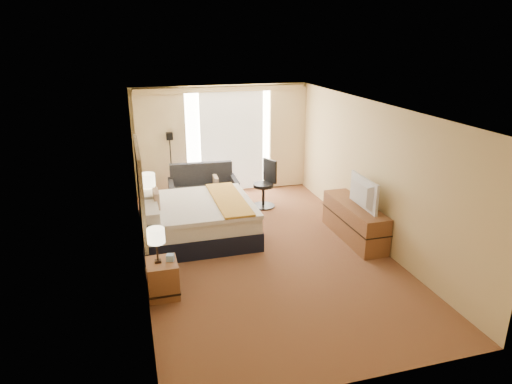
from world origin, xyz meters
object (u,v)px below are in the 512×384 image
object	(u,v)px
lamp_left	(156,236)
loveseat	(204,193)
nightstand_left	(163,278)
desk_chair	(265,186)
nightstand_right	(152,217)
lamp_right	(147,181)
television	(359,193)
media_dresser	(354,221)
bed	(197,219)
floor_lamp	(170,153)

from	to	relation	value
lamp_left	loveseat	bearing A→B (deg)	70.21
nightstand_left	desk_chair	distance (m)	4.09
desk_chair	lamp_left	xyz separation A→B (m)	(-2.62, -3.17, 0.49)
nightstand_right	lamp_right	world-z (taller)	lamp_right
desk_chair	television	world-z (taller)	television
lamp_left	lamp_right	xyz separation A→B (m)	(0.03, 2.52, 0.07)
media_dresser	lamp_right	distance (m)	4.06
television	nightstand_left	bearing A→B (deg)	104.67
media_dresser	lamp_left	size ratio (longest dim) A/B	3.34
media_dresser	lamp_left	distance (m)	3.94
bed	loveseat	xyz separation A→B (m)	(0.42, 1.64, -0.06)
television	lamp_right	bearing A→B (deg)	67.05
nightstand_right	bed	bearing A→B (deg)	-36.57
media_dresser	desk_chair	distance (m)	2.41
nightstand_left	nightstand_right	bearing A→B (deg)	90.00
bed	television	xyz separation A→B (m)	(2.84, -1.03, 0.61)
loveseat	television	world-z (taller)	television
nightstand_left	television	world-z (taller)	television
television	lamp_left	bearing A→B (deg)	104.41
media_dresser	desk_chair	world-z (taller)	desk_chair
desk_chair	lamp_right	bearing A→B (deg)	170.44
media_dresser	loveseat	distance (m)	3.52
media_dresser	bed	distance (m)	3.01
bed	television	world-z (taller)	television
floor_lamp	lamp_right	world-z (taller)	floor_lamp
television	loveseat	bearing A→B (deg)	43.45
bed	lamp_right	distance (m)	1.23
desk_chair	television	size ratio (longest dim) A/B	1.08
media_dresser	bed	world-z (taller)	bed
floor_lamp	lamp_left	bearing A→B (deg)	-98.70
nightstand_left	lamp_left	distance (m)	0.69
media_dresser	desk_chair	bearing A→B (deg)	117.98
bed	floor_lamp	bearing A→B (deg)	95.00
nightstand_right	media_dresser	xyz separation A→B (m)	(3.70, -1.45, 0.07)
nightstand_right	floor_lamp	distance (m)	2.05
nightstand_left	lamp_left	world-z (taller)	lamp_left
bed	desk_chair	world-z (taller)	desk_chair
nightstand_right	desk_chair	size ratio (longest dim) A/B	0.51
floor_lamp	desk_chair	world-z (taller)	floor_lamp
nightstand_right	lamp_left	distance (m)	2.59
media_dresser	floor_lamp	distance (m)	4.53
desk_chair	lamp_right	size ratio (longest dim) A/B	1.72
television	media_dresser	bearing A→B (deg)	-14.59
loveseat	desk_chair	size ratio (longest dim) A/B	1.46
bed	lamp_left	xyz separation A→B (m)	(-0.86, -1.89, 0.59)
media_dresser	television	xyz separation A→B (m)	(-0.05, -0.18, 0.64)
loveseat	lamp_left	xyz separation A→B (m)	(-1.27, -3.54, 0.65)
nightstand_right	lamp_left	size ratio (longest dim) A/B	1.02
floor_lamp	lamp_right	bearing A→B (deg)	-109.76
loveseat	desk_chair	xyz separation A→B (m)	(1.35, -0.37, 0.16)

